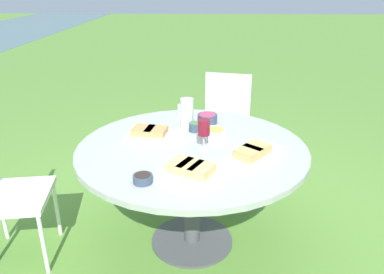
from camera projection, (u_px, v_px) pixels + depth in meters
name	position (u px, v px, depth m)	size (l,w,h in m)	color
ground_plane	(192.00, 241.00, 2.64)	(40.00, 40.00, 0.00)	#5B8C38
dining_table	(192.00, 160.00, 2.40)	(1.45, 1.45, 0.74)	#4C4C51
chair_near_left	(225.00, 114.00, 3.58)	(0.51, 0.52, 0.89)	white
water_pitcher	(187.00, 113.00, 2.64)	(0.10, 0.09, 0.20)	silver
wine_glass	(204.00, 128.00, 2.26)	(0.08, 0.08, 0.19)	silver
platter_bread_main	(153.00, 133.00, 2.49)	(0.28, 0.42, 0.06)	white
platter_charcuterie	(191.00, 170.00, 1.99)	(0.33, 0.37, 0.07)	white
platter_sandwich_side	(254.00, 153.00, 2.19)	(0.42, 0.40, 0.07)	white
bowl_fries	(215.00, 133.00, 2.47)	(0.15, 0.15, 0.06)	white
bowl_salad	(195.00, 127.00, 2.58)	(0.09, 0.09, 0.06)	#334256
bowl_olives	(143.00, 178.00, 1.92)	(0.10, 0.10, 0.04)	#334256
bowl_dip_red	(207.00, 118.00, 2.73)	(0.14, 0.14, 0.07)	#334256
cup_water_near	(182.00, 110.00, 2.88)	(0.06, 0.06, 0.09)	silver
handbag	(156.00, 148.00, 3.80)	(0.30, 0.14, 0.37)	#232328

